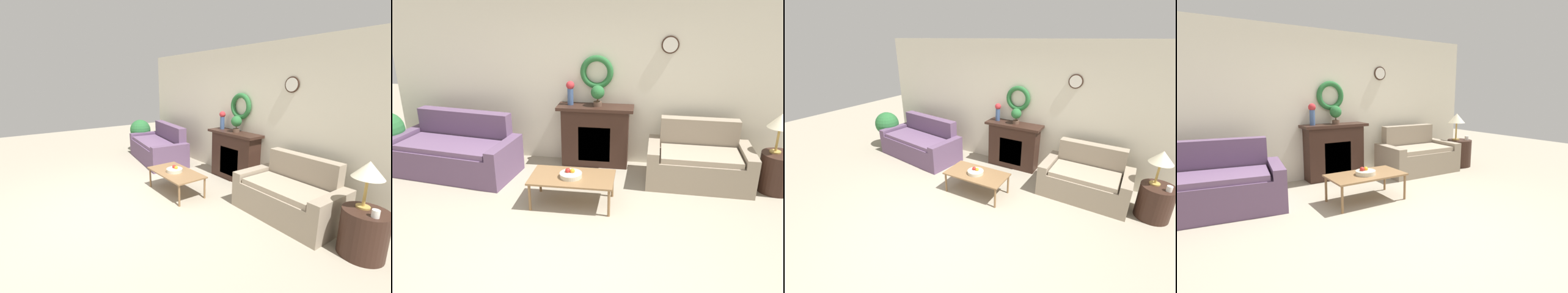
{
  "view_description": "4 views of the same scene",
  "coord_description": "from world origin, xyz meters",
  "views": [
    {
      "loc": [
        3.84,
        -1.21,
        2.01
      ],
      "look_at": [
        0.25,
        1.43,
        0.9
      ],
      "focal_mm": 24.0,
      "sensor_mm": 36.0,
      "label": 1
    },
    {
      "loc": [
        0.84,
        -3.31,
        2.62
      ],
      "look_at": [
        0.14,
        1.45,
        0.74
      ],
      "focal_mm": 35.0,
      "sensor_mm": 36.0,
      "label": 2
    },
    {
      "loc": [
        2.16,
        -2.46,
        2.72
      ],
      "look_at": [
        -0.09,
        1.4,
        0.85
      ],
      "focal_mm": 24.0,
      "sensor_mm": 36.0,
      "label": 3
    },
    {
      "loc": [
        -2.25,
        -2.53,
        1.58
      ],
      "look_at": [
        0.3,
        1.52,
        0.73
      ],
      "focal_mm": 28.0,
      "sensor_mm": 36.0,
      "label": 4
    }
  ],
  "objects": [
    {
      "name": "ground_plane",
      "position": [
        0.0,
        0.0,
        0.0
      ],
      "size": [
        16.0,
        16.0,
        0.0
      ],
      "primitive_type": "plane",
      "color": "#9E937F"
    },
    {
      "name": "wall_back",
      "position": [
        0.0,
        2.75,
        1.36
      ],
      "size": [
        6.8,
        0.16,
        2.7
      ],
      "color": "beige",
      "rests_on": "ground_plane"
    },
    {
      "name": "fireplace",
      "position": [
        0.1,
        2.54,
        0.51
      ],
      "size": [
        1.22,
        0.41,
        1.02
      ],
      "color": "#331E16",
      "rests_on": "ground_plane"
    },
    {
      "name": "couch_left",
      "position": [
        -2.05,
        1.92,
        0.33
      ],
      "size": [
        2.05,
        1.18,
        0.93
      ],
      "rotation": [
        0.0,
        0.0,
        -0.14
      ],
      "color": "#604766",
      "rests_on": "ground_plane"
    },
    {
      "name": "loveseat_right",
      "position": [
        1.72,
        2.12,
        0.32
      ],
      "size": [
        1.54,
        0.93,
        0.91
      ],
      "rotation": [
        0.0,
        0.0,
        -0.04
      ],
      "color": "gray",
      "rests_on": "ground_plane"
    },
    {
      "name": "coffee_table",
      "position": [
        -0.03,
        1.18,
        0.37
      ],
      "size": [
        1.12,
        0.61,
        0.4
      ],
      "color": "olive",
      "rests_on": "ground_plane"
    },
    {
      "name": "fruit_bowl",
      "position": [
        -0.05,
        1.17,
        0.44
      ],
      "size": [
        0.3,
        0.3,
        0.12
      ],
      "color": "beige",
      "rests_on": "coffee_table"
    },
    {
      "name": "side_table_by_loveseat",
      "position": [
        2.81,
        1.98,
        0.29
      ],
      "size": [
        0.51,
        0.51,
        0.57
      ],
      "color": "#331E16",
      "rests_on": "ground_plane"
    },
    {
      "name": "table_lamp",
      "position": [
        2.75,
        2.03,
        1.03
      ],
      "size": [
        0.35,
        0.35,
        0.57
      ],
      "color": "#B28E42",
      "rests_on": "side_table_by_loveseat"
    },
    {
      "name": "mug",
      "position": [
        2.92,
        1.89,
        0.62
      ],
      "size": [
        0.08,
        0.08,
        0.09
      ],
      "color": "silver",
      "rests_on": "side_table_by_loveseat"
    },
    {
      "name": "vase_on_mantel_left",
      "position": [
        -0.3,
        2.55,
        1.24
      ],
      "size": [
        0.13,
        0.13,
        0.38
      ],
      "color": "#3D5684",
      "rests_on": "fireplace"
    },
    {
      "name": "potted_plant_on_mantel",
      "position": [
        0.14,
        2.53,
        1.22
      ],
      "size": [
        0.22,
        0.22,
        0.33
      ],
      "color": "brown",
      "rests_on": "fireplace"
    }
  ]
}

